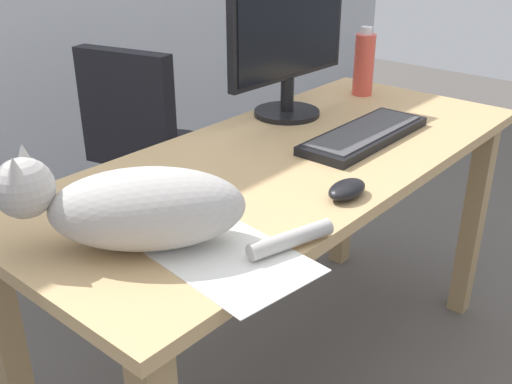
{
  "coord_description": "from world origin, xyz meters",
  "views": [
    {
      "loc": [
        -1.14,
        -0.86,
        1.32
      ],
      "look_at": [
        -0.32,
        -0.16,
        0.8
      ],
      "focal_mm": 42.1,
      "sensor_mm": 36.0,
      "label": 1
    }
  ],
  "objects_px": {
    "keyboard": "(364,135)",
    "computer_mouse": "(347,189)",
    "monitor": "(289,40)",
    "water_bottle": "(364,64)",
    "office_chair": "(157,183)",
    "cat": "(135,206)"
  },
  "relations": [
    {
      "from": "cat",
      "to": "monitor",
      "type": "bearing_deg",
      "value": 18.48
    },
    {
      "from": "computer_mouse",
      "to": "water_bottle",
      "type": "height_order",
      "value": "water_bottle"
    },
    {
      "from": "cat",
      "to": "water_bottle",
      "type": "bearing_deg",
      "value": 10.57
    },
    {
      "from": "computer_mouse",
      "to": "keyboard",
      "type": "bearing_deg",
      "value": 25.4
    },
    {
      "from": "monitor",
      "to": "water_bottle",
      "type": "height_order",
      "value": "monitor"
    },
    {
      "from": "office_chair",
      "to": "water_bottle",
      "type": "xyz_separation_m",
      "value": [
        0.43,
        -0.59,
        0.46
      ]
    },
    {
      "from": "monitor",
      "to": "water_bottle",
      "type": "distance_m",
      "value": 0.37
    },
    {
      "from": "office_chair",
      "to": "computer_mouse",
      "type": "height_order",
      "value": "office_chair"
    },
    {
      "from": "computer_mouse",
      "to": "water_bottle",
      "type": "distance_m",
      "value": 0.82
    },
    {
      "from": "monitor",
      "to": "cat",
      "type": "bearing_deg",
      "value": -161.52
    },
    {
      "from": "monitor",
      "to": "cat",
      "type": "distance_m",
      "value": 0.85
    },
    {
      "from": "cat",
      "to": "computer_mouse",
      "type": "relative_size",
      "value": 4.15
    },
    {
      "from": "office_chair",
      "to": "monitor",
      "type": "bearing_deg",
      "value": -80.56
    },
    {
      "from": "monitor",
      "to": "water_bottle",
      "type": "xyz_separation_m",
      "value": [
        0.34,
        -0.05,
        -0.12
      ]
    },
    {
      "from": "monitor",
      "to": "water_bottle",
      "type": "relative_size",
      "value": 2.14
    },
    {
      "from": "keyboard",
      "to": "cat",
      "type": "bearing_deg",
      "value": 178.15
    },
    {
      "from": "monitor",
      "to": "cat",
      "type": "height_order",
      "value": "monitor"
    },
    {
      "from": "keyboard",
      "to": "computer_mouse",
      "type": "xyz_separation_m",
      "value": [
        -0.34,
        -0.16,
        0.0
      ]
    },
    {
      "from": "keyboard",
      "to": "computer_mouse",
      "type": "distance_m",
      "value": 0.37
    },
    {
      "from": "monitor",
      "to": "keyboard",
      "type": "xyz_separation_m",
      "value": [
        -0.03,
        -0.29,
        -0.21
      ]
    },
    {
      "from": "water_bottle",
      "to": "cat",
      "type": "bearing_deg",
      "value": -169.43
    },
    {
      "from": "water_bottle",
      "to": "office_chair",
      "type": "bearing_deg",
      "value": 126.27
    }
  ]
}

